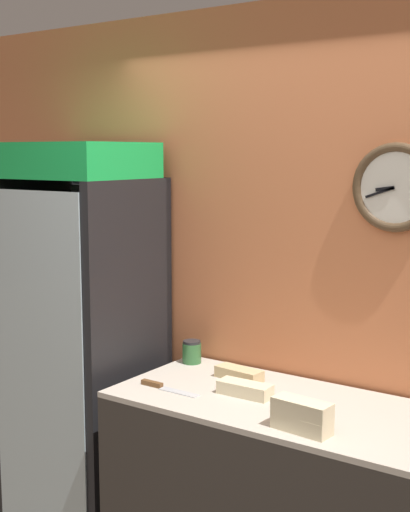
{
  "coord_description": "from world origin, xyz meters",
  "views": [
    {
      "loc": [
        1.33,
        -1.7,
        2.0
      ],
      "look_at": [
        -0.45,
        0.86,
        1.54
      ],
      "focal_mm": 50.0,
      "sensor_mm": 36.0,
      "label": 1
    }
  ],
  "objects_px": {
    "sandwich_stack_bottom": "(302,424)",
    "sandwich_flat_left": "(245,389)",
    "beverage_cooler": "(88,319)",
    "sandwich_stack_middle": "(302,408)",
    "sandwich_flat_right": "(239,374)",
    "condiment_jar": "(192,352)",
    "chefs_knife": "(162,387)"
  },
  "relations": [
    {
      "from": "beverage_cooler",
      "to": "condiment_jar",
      "type": "bearing_deg",
      "value": 15.35
    },
    {
      "from": "sandwich_stack_bottom",
      "to": "beverage_cooler",
      "type": "bearing_deg",
      "value": 166.96
    },
    {
      "from": "sandwich_stack_bottom",
      "to": "sandwich_flat_left",
      "type": "xyz_separation_m",
      "value": [
        -0.39,
        0.22,
        -0.0
      ]
    },
    {
      "from": "sandwich_stack_middle",
      "to": "sandwich_flat_left",
      "type": "distance_m",
      "value": 0.46
    },
    {
      "from": "sandwich_stack_middle",
      "to": "sandwich_flat_right",
      "type": "bearing_deg",
      "value": 142.99
    },
    {
      "from": "sandwich_stack_middle",
      "to": "beverage_cooler",
      "type": "bearing_deg",
      "value": 166.96
    },
    {
      "from": "sandwich_stack_bottom",
      "to": "sandwich_flat_right",
      "type": "relative_size",
      "value": 1.01
    },
    {
      "from": "sandwich_stack_middle",
      "to": "sandwich_flat_right",
      "type": "relative_size",
      "value": 1.01
    },
    {
      "from": "chefs_knife",
      "to": "condiment_jar",
      "type": "height_order",
      "value": "condiment_jar"
    },
    {
      "from": "chefs_knife",
      "to": "sandwich_stack_bottom",
      "type": "bearing_deg",
      "value": -6.89
    },
    {
      "from": "sandwich_stack_bottom",
      "to": "sandwich_stack_middle",
      "type": "bearing_deg",
      "value": 0.0
    },
    {
      "from": "beverage_cooler",
      "to": "sandwich_stack_bottom",
      "type": "xyz_separation_m",
      "value": [
        1.45,
        -0.34,
        -0.15
      ]
    },
    {
      "from": "sandwich_flat_left",
      "to": "condiment_jar",
      "type": "xyz_separation_m",
      "value": [
        -0.48,
        0.27,
        0.03
      ]
    },
    {
      "from": "sandwich_stack_bottom",
      "to": "sandwich_stack_middle",
      "type": "xyz_separation_m",
      "value": [
        0.0,
        0.0,
        0.06
      ]
    },
    {
      "from": "sandwich_flat_right",
      "to": "condiment_jar",
      "type": "bearing_deg",
      "value": 165.32
    },
    {
      "from": "sandwich_stack_middle",
      "to": "condiment_jar",
      "type": "xyz_separation_m",
      "value": [
        -0.88,
        0.49,
        -0.04
      ]
    },
    {
      "from": "beverage_cooler",
      "to": "chefs_knife",
      "type": "bearing_deg",
      "value": -19.45
    },
    {
      "from": "sandwich_stack_bottom",
      "to": "sandwich_flat_right",
      "type": "distance_m",
      "value": 0.67
    },
    {
      "from": "sandwich_flat_right",
      "to": "condiment_jar",
      "type": "xyz_separation_m",
      "value": [
        -0.34,
        0.09,
        0.03
      ]
    },
    {
      "from": "sandwich_flat_right",
      "to": "chefs_knife",
      "type": "relative_size",
      "value": 0.76
    },
    {
      "from": "beverage_cooler",
      "to": "sandwich_stack_middle",
      "type": "relative_size",
      "value": 8.55
    },
    {
      "from": "condiment_jar",
      "to": "beverage_cooler",
      "type": "bearing_deg",
      "value": -164.65
    },
    {
      "from": "chefs_knife",
      "to": "sandwich_stack_middle",
      "type": "bearing_deg",
      "value": -6.89
    },
    {
      "from": "sandwich_stack_bottom",
      "to": "sandwich_flat_left",
      "type": "bearing_deg",
      "value": 150.35
    },
    {
      "from": "sandwich_flat_right",
      "to": "sandwich_stack_middle",
      "type": "bearing_deg",
      "value": -37.01
    },
    {
      "from": "beverage_cooler",
      "to": "sandwich_stack_middle",
      "type": "distance_m",
      "value": 1.49
    },
    {
      "from": "sandwich_flat_right",
      "to": "chefs_knife",
      "type": "bearing_deg",
      "value": -125.37
    },
    {
      "from": "sandwich_stack_bottom",
      "to": "sandwich_flat_left",
      "type": "distance_m",
      "value": 0.45
    },
    {
      "from": "sandwich_stack_middle",
      "to": "chefs_knife",
      "type": "height_order",
      "value": "sandwich_stack_middle"
    },
    {
      "from": "sandwich_flat_left",
      "to": "sandwich_stack_bottom",
      "type": "bearing_deg",
      "value": -29.65
    },
    {
      "from": "beverage_cooler",
      "to": "sandwich_flat_left",
      "type": "bearing_deg",
      "value": -6.04
    },
    {
      "from": "sandwich_stack_bottom",
      "to": "condiment_jar",
      "type": "relative_size",
      "value": 2.08
    }
  ]
}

